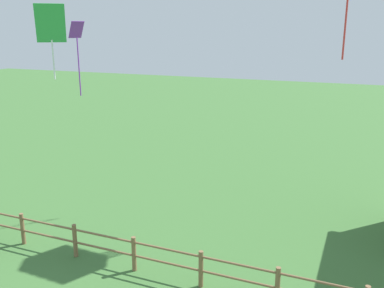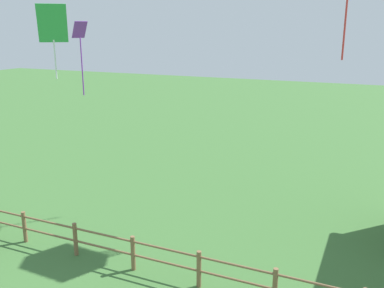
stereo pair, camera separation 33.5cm
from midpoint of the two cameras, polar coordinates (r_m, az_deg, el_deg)
name	(u,v)px [view 2 (the right image)]	position (r m, az deg, el deg)	size (l,w,h in m)	color
wooden_fence	(165,258)	(13.34, -2.90, -15.01)	(20.30, 0.14, 1.15)	brown
kite_green_diamond	(53,28)	(15.06, -17.47, 14.58)	(1.05, 1.00, 2.40)	green
kite_purple_streamer	(81,46)	(17.82, -14.09, 12.62)	(0.60, 0.66, 2.90)	purple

